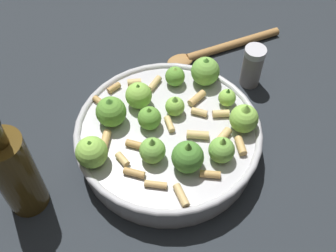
{
  "coord_description": "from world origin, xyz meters",
  "views": [
    {
      "loc": [
        -0.11,
        0.37,
        0.57
      ],
      "look_at": [
        0.0,
        0.0,
        0.06
      ],
      "focal_mm": 44.51,
      "sensor_mm": 36.0,
      "label": 1
    }
  ],
  "objects": [
    {
      "name": "cooking_pan",
      "position": [
        0.0,
        -0.0,
        0.04
      ],
      "size": [
        0.29,
        0.29,
        0.11
      ],
      "color": "#B7B7BC",
      "rests_on": "ground"
    },
    {
      "name": "olive_oil_bottle",
      "position": [
        0.17,
        0.15,
        0.08
      ],
      "size": [
        0.06,
        0.06,
        0.2
      ],
      "color": "#4C3814",
      "rests_on": "ground"
    },
    {
      "name": "wooden_spoon",
      "position": [
        -0.02,
        -0.25,
        0.01
      ],
      "size": [
        0.2,
        0.18,
        0.02
      ],
      "color": "#9E703D",
      "rests_on": "ground"
    },
    {
      "name": "pepper_shaker",
      "position": [
        -0.1,
        -0.19,
        0.04
      ],
      "size": [
        0.04,
        0.04,
        0.08
      ],
      "color": "gray",
      "rests_on": "ground"
    },
    {
      "name": "ground_plane",
      "position": [
        0.0,
        0.0,
        0.0
      ],
      "size": [
        2.4,
        2.4,
        0.0
      ],
      "primitive_type": "plane",
      "color": "#23282D"
    }
  ]
}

